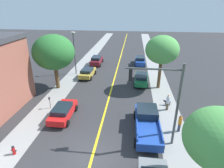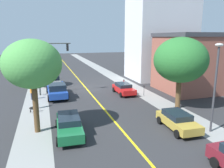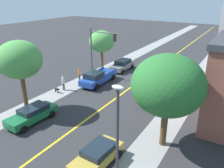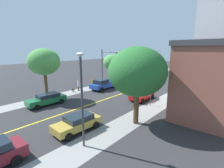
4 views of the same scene
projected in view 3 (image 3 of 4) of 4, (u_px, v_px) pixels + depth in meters
The scene contains 19 objects.
ground_plane at pixel (140, 81), 31.20m from camera, with size 140.00×140.00×0.00m, color #2D2D30.
sidewalk_left at pixel (190, 91), 28.00m from camera, with size 2.65×126.00×0.01m, color gray.
sidewalk_right at pixel (99, 73), 34.40m from camera, with size 2.65×126.00×0.01m, color gray.
road_centerline_stripe at pixel (140, 81), 31.20m from camera, with size 0.20×126.00×0.00m, color yellow.
street_tree_left_near at pixel (19, 60), 21.46m from camera, with size 4.28×4.28×7.13m.
street_tree_right_corner at pixel (102, 42), 34.90m from camera, with size 3.88×3.88×5.91m.
street_tree_left_far at pixel (168, 85), 16.30m from camera, with size 5.31×5.31×7.26m.
fire_hydrant at pixel (186, 86), 28.43m from camera, with size 0.44×0.24×0.80m.
parking_meter at pixel (169, 104), 22.68m from camera, with size 0.12×0.18×1.36m.
traffic_light_mast at pixel (98, 47), 30.13m from camera, with size 4.17×0.32×6.95m.
street_lamp at pixel (117, 130), 12.46m from camera, with size 0.70×0.36×6.80m.
red_sedan_left_curb at pixel (155, 95), 25.04m from camera, with size 2.02×4.29×1.38m.
grey_sedan_right_curb at pixel (122, 65), 35.35m from camera, with size 2.17×4.77×1.58m.
green_sedan_right_curb at pixel (32, 114), 21.04m from camera, with size 2.16×4.85×1.44m.
gold_sedan_left_curb at pixel (97, 155), 15.73m from camera, with size 2.15×4.29×1.38m.
blue_pickup_truck at pixel (98, 77), 29.84m from camera, with size 2.44×6.09×1.81m.
pedestrian_orange_shirt at pixel (79, 74), 31.08m from camera, with size 0.32×0.32×1.69m.
pedestrian_white_shirt at pixel (63, 83), 27.87m from camera, with size 0.37×0.37×1.85m.
small_dog at pixel (57, 89), 27.32m from camera, with size 0.84×0.38×0.63m.
Camera 3 is at (-11.77, 26.95, 11.09)m, focal length 36.75 mm.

